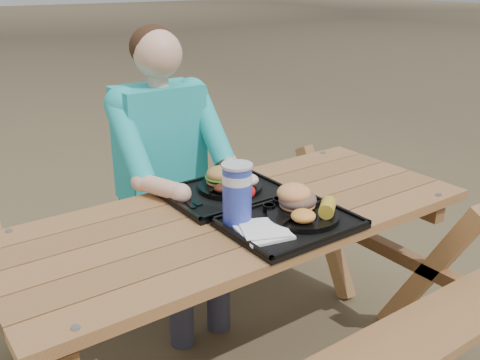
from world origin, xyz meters
TOP-DOWN VIEW (x-y plane):
  - picnic_table at (0.00, 0.00)m, footprint 1.80×1.49m
  - tray_near at (0.07, -0.20)m, footprint 0.45×0.35m
  - tray_far at (0.04, 0.16)m, footprint 0.45×0.35m
  - plate_near at (0.13, -0.21)m, footprint 0.26×0.26m
  - plate_far at (0.07, 0.17)m, footprint 0.26×0.26m
  - napkin_stack at (-0.06, -0.22)m, footprint 0.19×0.19m
  - soda_cup at (-0.08, -0.10)m, footprint 0.10×0.10m
  - condiment_bbq at (0.07, -0.09)m, footprint 0.05×0.05m
  - condiment_mustard at (0.13, -0.08)m, footprint 0.06×0.06m
  - sandwich at (0.15, -0.15)m, footprint 0.13×0.13m
  - mac_cheese at (0.08, -0.26)m, footprint 0.09×0.09m
  - corn_cob at (0.19, -0.27)m, footprint 0.13×0.13m
  - cutlery_far at (-0.12, 0.17)m, footprint 0.03×0.14m
  - burger at (0.05, 0.21)m, footprint 0.12×0.12m
  - baked_beans at (0.01, 0.12)m, footprint 0.07×0.07m
  - potato_salad at (0.12, 0.12)m, footprint 0.09×0.09m
  - diner at (-0.00, 0.61)m, footprint 0.48×0.84m

SIDE VIEW (x-z plane):
  - picnic_table at x=0.00m, z-range 0.00..0.75m
  - diner at x=0.00m, z-range 0.00..1.28m
  - tray_near at x=0.07m, z-range 0.75..0.77m
  - tray_far at x=0.04m, z-range 0.75..0.77m
  - cutlery_far at x=-0.12m, z-range 0.77..0.78m
  - napkin_stack at x=-0.06m, z-range 0.77..0.79m
  - plate_near at x=0.13m, z-range 0.77..0.79m
  - plate_far at x=0.07m, z-range 0.77..0.79m
  - condiment_bbq at x=0.07m, z-range 0.77..0.80m
  - condiment_mustard at x=0.13m, z-range 0.77..0.80m
  - baked_beans at x=0.01m, z-range 0.79..0.82m
  - mac_cheese at x=0.08m, z-range 0.79..0.83m
  - potato_salad at x=0.12m, z-range 0.79..0.84m
  - corn_cob at x=0.19m, z-range 0.79..0.84m
  - burger at x=0.05m, z-range 0.79..0.90m
  - sandwich at x=0.15m, z-range 0.79..0.93m
  - soda_cup at x=-0.08m, z-range 0.77..0.98m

